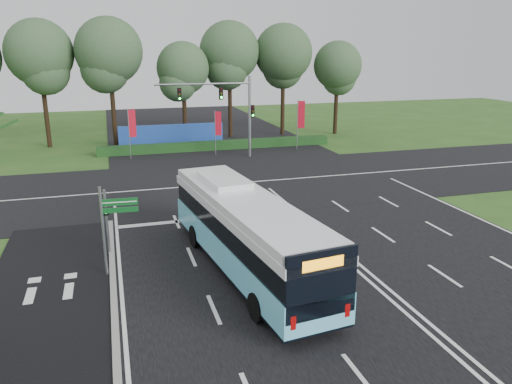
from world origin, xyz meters
TOP-DOWN VIEW (x-y plane):
  - ground at (0.00, 0.00)m, footprint 120.00×120.00m
  - road_main at (0.00, 0.00)m, footprint 20.00×120.00m
  - road_cross at (0.00, 12.00)m, footprint 120.00×14.00m
  - bike_path at (-12.50, -3.00)m, footprint 5.00×18.00m
  - kerb_strip at (-10.10, -3.00)m, footprint 0.25×18.00m
  - city_bus at (-4.57, -2.12)m, footprint 4.09×12.67m
  - pedestrian_signal at (-10.20, 1.46)m, footprint 0.29×0.40m
  - street_sign at (-9.99, -0.90)m, footprint 1.52×0.20m
  - banner_flag_left at (-7.91, 22.39)m, footprint 0.64×0.11m
  - banner_flag_mid at (-0.50, 22.16)m, footprint 0.57×0.19m
  - banner_flag_right at (7.34, 22.12)m, footprint 0.66×0.27m
  - traffic_light_gantry at (0.21, 20.50)m, footprint 8.41×0.28m
  - hedge at (0.00, 24.50)m, footprint 22.00×1.20m
  - blue_hoarding at (-4.00, 27.00)m, footprint 10.00×0.30m
  - eucalyptus_row at (-4.15, 30.24)m, footprint 41.69×7.77m

SIDE VIEW (x-z plane):
  - ground at x=0.00m, z-range 0.00..0.00m
  - road_main at x=0.00m, z-range 0.00..0.04m
  - road_cross at x=0.00m, z-range 0.00..0.05m
  - bike_path at x=-12.50m, z-range 0.00..0.06m
  - kerb_strip at x=-10.10m, z-range 0.00..0.12m
  - hedge at x=0.00m, z-range 0.00..0.80m
  - blue_hoarding at x=-4.00m, z-range 0.00..2.20m
  - pedestrian_signal at x=-10.20m, z-range 0.15..3.27m
  - city_bus at x=-4.57m, z-range 0.01..3.59m
  - street_sign at x=-9.99m, z-range 0.51..4.42m
  - banner_flag_mid at x=-0.50m, z-range 0.63..4.59m
  - banner_flag_left at x=-7.91m, z-range 0.67..5.02m
  - banner_flag_right at x=7.34m, z-range 0.71..5.39m
  - traffic_light_gantry at x=0.21m, z-range 1.16..8.16m
  - eucalyptus_row at x=-4.15m, z-range 2.43..14.59m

